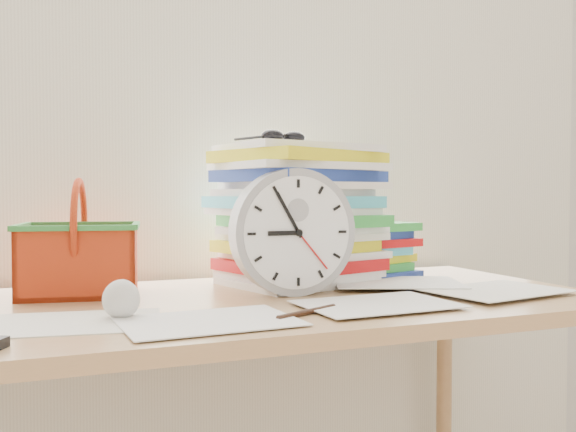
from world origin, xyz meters
name	(u,v)px	position (x,y,z in m)	size (l,w,h in m)	color
curtain	(220,66)	(0.00, 1.98, 1.30)	(2.40, 0.01, 2.50)	white
desk	(271,333)	(0.00, 1.60, 0.68)	(1.40, 0.70, 0.75)	#AE8251
paper_stack	(300,215)	(0.14, 1.77, 0.92)	(0.37, 0.31, 0.33)	white
clock	(293,232)	(0.05, 1.61, 0.89)	(0.27, 0.27, 0.05)	#9A9A9E
sunglasses	(283,137)	(0.08, 1.74, 1.10)	(0.14, 0.12, 0.03)	black
book_stack	(369,250)	(0.34, 1.80, 0.82)	(0.24, 0.19, 0.14)	white
basket	(79,238)	(-0.37, 1.78, 0.87)	(0.25, 0.19, 0.24)	red
crumpled_ball	(121,299)	(-0.32, 1.49, 0.78)	(0.07, 0.07, 0.07)	silver
pen	(307,312)	(-0.01, 1.39, 0.76)	(0.01, 0.01, 0.16)	black
scattered_papers	(271,295)	(0.00, 1.60, 0.76)	(1.26, 0.42, 0.02)	white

